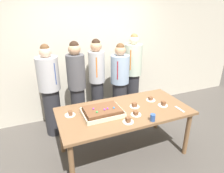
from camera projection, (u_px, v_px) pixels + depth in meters
The scene contains 17 objects.
ground_plane at pixel (123, 152), 3.25m from camera, with size 12.00×12.00×0.00m, color #4C4742.
interior_back_panel at pixel (91, 45), 4.06m from camera, with size 8.00×0.12×3.00m, color beige.
party_table at pixel (124, 115), 2.99m from camera, with size 1.99×0.97×0.79m.
sheet_cake at pixel (102, 112), 2.82m from camera, with size 0.57×0.43×0.12m.
plated_slice_near_left at pixel (70, 114), 2.80m from camera, with size 0.15×0.15×0.07m.
plated_slice_near_right at pixel (151, 99), 3.25m from camera, with size 0.15×0.15×0.06m.
plated_slice_far_left at pixel (136, 114), 2.81m from camera, with size 0.15×0.15×0.06m.
plated_slice_far_right at pixel (134, 106), 3.04m from camera, with size 0.15×0.15×0.07m.
plated_slice_center_front at pixel (128, 121), 2.63m from camera, with size 0.15×0.15×0.08m.
plated_slice_center_back at pixel (163, 104), 3.07m from camera, with size 0.15×0.15×0.08m.
drink_cup_nearest at pixel (153, 118), 2.66m from camera, with size 0.07×0.07×0.10m, color #2D5199.
cake_server_utensil at pixel (180, 109), 2.97m from camera, with size 0.03×0.20×0.01m, color silver.
person_serving_front at pixel (77, 87), 3.49m from camera, with size 0.32×0.32×1.72m.
person_green_shirt_behind at pixel (133, 74), 4.22m from camera, with size 0.37×0.37×1.75m.
person_striped_tie_right at pixel (120, 83), 3.92m from camera, with size 0.36×0.36×1.62m.
person_far_right_suit at pixel (97, 79), 3.94m from camera, with size 0.32×0.32×1.69m.
person_left_edge_reaching at pixel (50, 91), 3.45m from camera, with size 0.37×0.37×1.69m.
Camera 1 is at (-1.17, -2.33, 2.23)m, focal length 31.40 mm.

